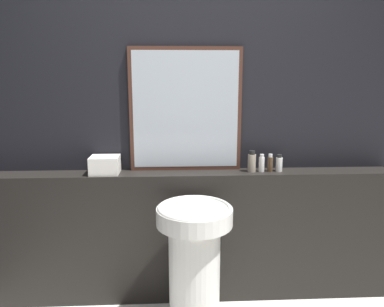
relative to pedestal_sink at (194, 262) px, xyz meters
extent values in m
cube|color=black|center=(-0.05, 0.52, 0.79)|extent=(8.00, 0.06, 2.50)
cube|color=black|center=(-0.05, 0.39, 0.00)|extent=(2.86, 0.20, 0.91)
cylinder|color=silver|center=(0.00, 0.00, -0.11)|extent=(0.31, 0.31, 0.70)
cylinder|color=silver|center=(0.00, 0.00, 0.29)|extent=(0.45, 0.45, 0.10)
torus|color=silver|center=(0.00, 0.00, 0.34)|extent=(0.43, 0.43, 0.02)
cube|color=#47281E|center=(-0.03, 0.47, 0.87)|extent=(0.75, 0.03, 0.83)
cube|color=#B2BCC6|center=(-0.03, 0.46, 0.87)|extent=(0.70, 0.02, 0.78)
cube|color=silver|center=(-0.57, 0.39, 0.51)|extent=(0.19, 0.16, 0.12)
cylinder|color=gray|center=(0.41, 0.39, 0.51)|extent=(0.05, 0.05, 0.12)
cylinder|color=black|center=(0.41, 0.39, 0.58)|extent=(0.04, 0.04, 0.03)
cylinder|color=white|center=(0.48, 0.39, 0.50)|extent=(0.04, 0.04, 0.10)
cylinder|color=silver|center=(0.48, 0.39, 0.56)|extent=(0.03, 0.03, 0.02)
cylinder|color=#4C3823|center=(0.54, 0.39, 0.50)|extent=(0.04, 0.04, 0.10)
cylinder|color=silver|center=(0.54, 0.39, 0.56)|extent=(0.03, 0.03, 0.02)
cylinder|color=white|center=(0.60, 0.39, 0.50)|extent=(0.04, 0.04, 0.10)
cylinder|color=black|center=(0.60, 0.39, 0.56)|extent=(0.03, 0.03, 0.02)
camera|label=1|loc=(-0.12, -2.05, 1.09)|focal=35.00mm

